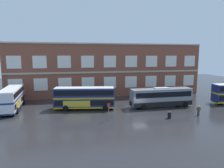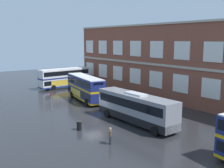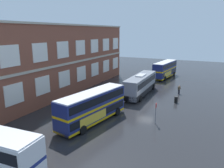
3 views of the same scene
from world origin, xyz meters
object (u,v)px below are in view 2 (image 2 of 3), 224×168
Objects in this scene: double_decker_near at (64,77)px; waiting_passenger at (110,135)px; double_decker_middle at (85,88)px; touring_coach at (135,108)px; station_litter_bin at (79,126)px; bus_stand_flag at (51,100)px.

double_decker_near is 6.55× the size of waiting_passenger.
touring_coach is (14.61, -1.58, -0.24)m from double_decker_middle.
double_decker_near is 28.17m from station_litter_bin.
bus_stand_flag is at bearing -153.04° from touring_coach.
bus_stand_flag is at bearing 174.45° from station_litter_bin.
bus_stand_flag is (-11.52, -5.86, -0.27)m from touring_coach.
double_decker_middle reaches higher than touring_coach.
double_decker_middle is at bearing 146.72° from station_litter_bin.
touring_coach is at bearing -8.71° from double_decker_near.
double_decker_middle is at bearing 173.82° from touring_coach.
waiting_passenger is at bearing -18.76° from double_decker_near.
waiting_passenger is at bearing -60.35° from touring_coach.
bus_stand_flag is (-15.17, 0.54, 0.70)m from waiting_passenger.
touring_coach is 7.43m from waiting_passenger.
waiting_passenger is (3.65, -6.40, -0.98)m from touring_coach.
bus_stand_flag is at bearing -67.43° from double_decker_middle.
waiting_passenger is at bearing 4.13° from station_litter_bin.
double_decker_near reaches higher than station_litter_bin.
double_decker_middle reaches higher than bus_stand_flag.
double_decker_near is 4.13× the size of bus_stand_flag.
station_litter_bin is (-1.84, -6.80, -1.39)m from touring_coach.
waiting_passenger is at bearing -23.62° from double_decker_middle.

